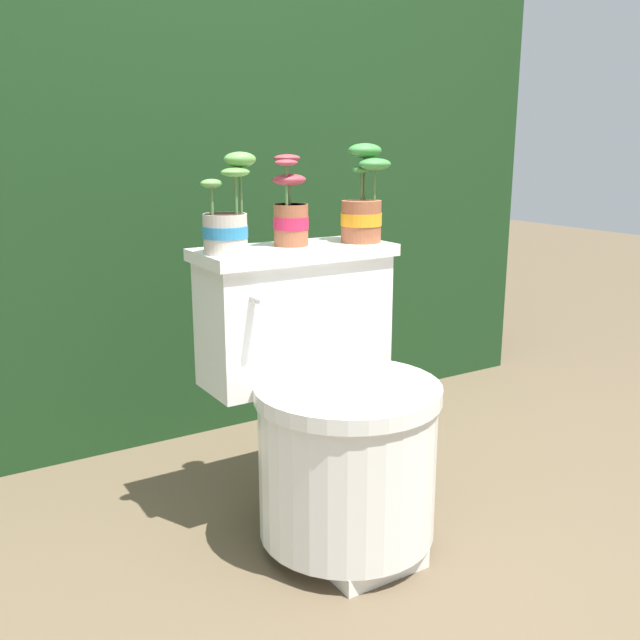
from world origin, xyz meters
The scene contains 6 objects.
ground_plane centered at (0.00, 0.00, 0.00)m, with size 12.00×12.00×0.00m, color brown.
hedge_backdrop centered at (0.00, 1.18, 0.79)m, with size 2.91×0.60×1.58m.
toilet centered at (0.07, 0.12, 0.32)m, with size 0.50×0.57×0.71m.
potted_plant_left centered at (-0.12, 0.26, 0.78)m, with size 0.14×0.11×0.23m.
potted_plant_midleft centered at (0.07, 0.30, 0.79)m, with size 0.10×0.10×0.22m.
potted_plant_middle centered at (0.26, 0.26, 0.80)m, with size 0.12×0.11×0.25m.
Camera 1 is at (-0.80, -1.25, 0.96)m, focal length 40.00 mm.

